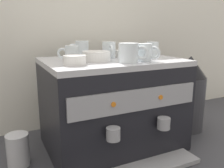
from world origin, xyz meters
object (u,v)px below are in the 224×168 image
(ceramic_cup_3, at_px, (129,53))
(ceramic_bowl_0, at_px, (75,60))
(ceramic_cup_1, at_px, (81,49))
(ceramic_bowl_2, at_px, (96,56))
(ceramic_cup_4, at_px, (71,53))
(ceramic_cup_2, at_px, (152,49))
(ceramic_bowl_3, at_px, (128,54))
(coffee_grinder, at_px, (188,94))
(ceramic_bowl_1, at_px, (141,51))
(milk_pitcher, at_px, (18,150))
(ceramic_cup_0, at_px, (109,50))
(ceramic_cup_5, at_px, (145,52))
(espresso_machine, at_px, (112,104))

(ceramic_cup_3, bearing_deg, ceramic_bowl_0, 169.07)
(ceramic_cup_1, height_order, ceramic_cup_3, ceramic_cup_3)
(ceramic_bowl_2, bearing_deg, ceramic_cup_4, 152.85)
(ceramic_cup_2, relative_size, ceramic_cup_4, 1.00)
(ceramic_bowl_3, xyz_separation_m, coffee_grinder, (0.37, -0.07, -0.24))
(ceramic_bowl_1, relative_size, milk_pitcher, 0.72)
(ceramic_cup_0, xyz_separation_m, ceramic_bowl_2, (-0.10, -0.08, -0.02))
(ceramic_bowl_3, bearing_deg, ceramic_cup_2, -27.45)
(ceramic_cup_5, xyz_separation_m, ceramic_bowl_1, (0.13, 0.23, -0.02))
(ceramic_bowl_1, height_order, ceramic_bowl_3, ceramic_bowl_1)
(ceramic_cup_1, distance_m, ceramic_bowl_2, 0.17)
(ceramic_cup_4, relative_size, ceramic_bowl_0, 0.98)
(ceramic_bowl_2, bearing_deg, ceramic_cup_2, 5.39)
(ceramic_cup_3, bearing_deg, ceramic_cup_1, 114.11)
(ceramic_cup_1, relative_size, ceramic_cup_3, 0.90)
(ceramic_cup_5, bearing_deg, ceramic_cup_0, 119.02)
(ceramic_cup_0, relative_size, ceramic_cup_2, 1.16)
(ceramic_cup_3, distance_m, coffee_grinder, 0.56)
(espresso_machine, xyz_separation_m, coffee_grinder, (0.49, -0.01, -0.00))
(ceramic_cup_4, bearing_deg, ceramic_cup_2, -2.92)
(ceramic_bowl_1, bearing_deg, ceramic_bowl_0, -155.44)
(ceramic_bowl_0, bearing_deg, ceramic_cup_5, -5.35)
(ceramic_cup_2, height_order, ceramic_bowl_2, ceramic_cup_2)
(ceramic_bowl_1, xyz_separation_m, coffee_grinder, (0.26, -0.12, -0.24))
(ceramic_cup_2, relative_size, milk_pitcher, 0.63)
(ceramic_cup_2, height_order, ceramic_cup_4, ceramic_cup_2)
(espresso_machine, bearing_deg, milk_pitcher, 178.68)
(ceramic_cup_4, xyz_separation_m, ceramic_bowl_3, (0.31, 0.04, -0.02))
(ceramic_cup_5, distance_m, ceramic_bowl_2, 0.22)
(ceramic_cup_2, bearing_deg, ceramic_cup_5, -135.23)
(ceramic_cup_4, height_order, coffee_grinder, ceramic_cup_4)
(ceramic_bowl_3, distance_m, coffee_grinder, 0.45)
(ceramic_cup_3, relative_size, ceramic_bowl_2, 0.96)
(ceramic_cup_2, xyz_separation_m, milk_pitcher, (-0.68, 0.01, -0.41))
(ceramic_cup_1, height_order, coffee_grinder, ceramic_cup_1)
(milk_pitcher, bearing_deg, ceramic_cup_5, -13.36)
(ceramic_cup_5, xyz_separation_m, coffee_grinder, (0.38, 0.11, -0.26))
(ceramic_cup_2, bearing_deg, milk_pitcher, 179.20)
(ceramic_cup_3, bearing_deg, ceramic_cup_4, 142.95)
(ceramic_cup_4, distance_m, milk_pitcher, 0.48)
(espresso_machine, xyz_separation_m, ceramic_cup_2, (0.23, 0.00, 0.26))
(ceramic_bowl_2, height_order, coffee_grinder, ceramic_bowl_2)
(ceramic_cup_0, bearing_deg, ceramic_bowl_3, 3.39)
(ceramic_cup_2, bearing_deg, espresso_machine, -179.76)
(ceramic_cup_2, height_order, ceramic_cup_5, ceramic_cup_5)
(ceramic_cup_2, relative_size, ceramic_bowl_2, 0.72)
(ceramic_cup_1, bearing_deg, espresso_machine, -51.61)
(ceramic_cup_0, height_order, ceramic_cup_5, same)
(ceramic_cup_0, bearing_deg, ceramic_cup_4, -171.78)
(ceramic_cup_4, relative_size, ceramic_bowl_2, 0.72)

